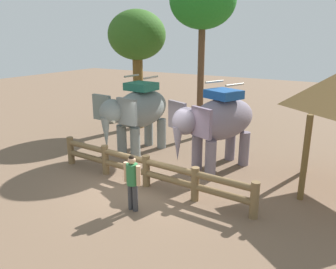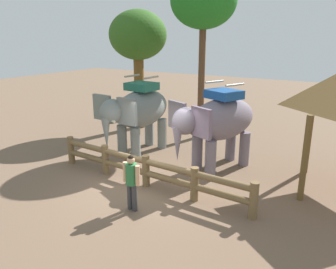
{
  "view_description": "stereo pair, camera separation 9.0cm",
  "coord_description": "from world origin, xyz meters",
  "px_view_note": "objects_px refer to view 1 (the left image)",
  "views": [
    {
      "loc": [
        5.73,
        -7.97,
        4.72
      ],
      "look_at": [
        0.0,
        1.59,
        1.4
      ],
      "focal_mm": 35.71,
      "sensor_mm": 36.0,
      "label": 1
    },
    {
      "loc": [
        5.81,
        -7.93,
        4.72
      ],
      "look_at": [
        0.0,
        1.59,
        1.4
      ],
      "focal_mm": 35.71,
      "sensor_mm": 36.0,
      "label": 2
    }
  ],
  "objects_px": {
    "elephant_near_left": "(138,111)",
    "elephant_center": "(218,122)",
    "tree_far_left": "(203,2)",
    "tree_back_center": "(137,38)",
    "log_fence": "(146,168)",
    "tourist_woman_in_black": "(132,179)"
  },
  "relations": [
    {
      "from": "tree_far_left",
      "to": "log_fence",
      "type": "bearing_deg",
      "value": -80.92
    },
    {
      "from": "elephant_center",
      "to": "tourist_woman_in_black",
      "type": "bearing_deg",
      "value": -100.89
    },
    {
      "from": "log_fence",
      "to": "elephant_center",
      "type": "height_order",
      "value": "elephant_center"
    },
    {
      "from": "tourist_woman_in_black",
      "to": "elephant_near_left",
      "type": "bearing_deg",
      "value": 123.76
    },
    {
      "from": "elephant_near_left",
      "to": "elephant_center",
      "type": "relative_size",
      "value": 0.99
    },
    {
      "from": "log_fence",
      "to": "tree_back_center",
      "type": "xyz_separation_m",
      "value": [
        -4.47,
        5.82,
        3.99
      ]
    },
    {
      "from": "tree_far_left",
      "to": "tree_back_center",
      "type": "relative_size",
      "value": 1.25
    },
    {
      "from": "tourist_woman_in_black",
      "to": "tree_back_center",
      "type": "distance_m",
      "value": 9.59
    },
    {
      "from": "log_fence",
      "to": "tree_far_left",
      "type": "distance_m",
      "value": 8.09
    },
    {
      "from": "log_fence",
      "to": "tourist_woman_in_black",
      "type": "xyz_separation_m",
      "value": [
        0.57,
        -1.48,
        0.34
      ]
    },
    {
      "from": "elephant_near_left",
      "to": "tree_far_left",
      "type": "xyz_separation_m",
      "value": [
        1.12,
        3.41,
        4.32
      ]
    },
    {
      "from": "elephant_near_left",
      "to": "elephant_center",
      "type": "distance_m",
      "value": 3.4
    },
    {
      "from": "elephant_center",
      "to": "tree_back_center",
      "type": "relative_size",
      "value": 0.63
    },
    {
      "from": "log_fence",
      "to": "tree_back_center",
      "type": "bearing_deg",
      "value": 127.53
    },
    {
      "from": "elephant_near_left",
      "to": "tourist_woman_in_black",
      "type": "distance_m",
      "value": 4.8
    },
    {
      "from": "elephant_center",
      "to": "tree_back_center",
      "type": "bearing_deg",
      "value": 150.7
    },
    {
      "from": "tree_back_center",
      "to": "elephant_center",
      "type": "bearing_deg",
      "value": -29.3
    },
    {
      "from": "elephant_center",
      "to": "tree_far_left",
      "type": "distance_m",
      "value": 5.9
    },
    {
      "from": "log_fence",
      "to": "tourist_woman_in_black",
      "type": "height_order",
      "value": "tourist_woman_in_black"
    },
    {
      "from": "elephant_near_left",
      "to": "tree_back_center",
      "type": "xyz_separation_m",
      "value": [
        -2.41,
        3.37,
        2.81
      ]
    },
    {
      "from": "elephant_near_left",
      "to": "tree_back_center",
      "type": "height_order",
      "value": "tree_back_center"
    },
    {
      "from": "elephant_near_left",
      "to": "elephant_center",
      "type": "xyz_separation_m",
      "value": [
        3.4,
        0.11,
        -0.01
      ]
    }
  ]
}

